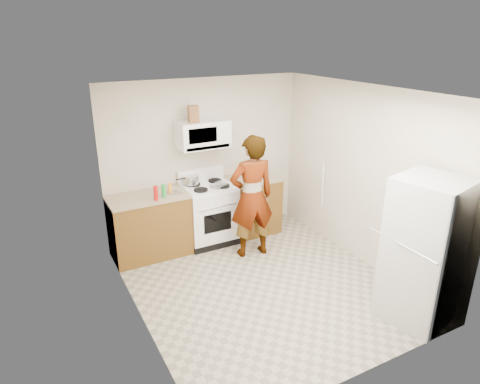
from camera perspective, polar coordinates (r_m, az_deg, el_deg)
floor at (r=5.78m, az=3.03°, el=-12.18°), size 3.60×3.60×0.00m
back_wall at (r=6.72m, az=-4.67°, el=4.33°), size 3.20×0.02×2.50m
right_wall at (r=6.15m, az=16.07°, el=2.00°), size 0.02×3.60×2.50m
cabinet_left at (r=6.41m, az=-11.92°, el=-4.54°), size 1.12×0.62×0.90m
counter_left at (r=6.23m, az=-12.24°, el=-0.65°), size 1.14×0.64×0.03m
cabinet_right at (r=7.02m, az=1.60°, el=-1.80°), size 0.80×0.62×0.90m
counter_right at (r=6.85m, az=1.64°, el=1.81°), size 0.82×0.64×0.03m
gas_range at (r=6.68m, az=-4.20°, el=-2.75°), size 0.76×0.65×1.13m
microwave at (r=6.41m, az=-4.96°, el=7.67°), size 0.76×0.38×0.40m
person at (r=6.12m, az=1.58°, el=-0.65°), size 0.71×0.51×1.82m
fridge at (r=5.19m, az=23.25°, el=-7.27°), size 0.84×0.84×1.70m
kettle at (r=6.90m, az=1.03°, el=2.85°), size 0.17×0.17×0.17m
jug at (r=6.25m, az=-6.24°, el=10.29°), size 0.16×0.16×0.24m
saucepan at (r=6.53m, az=-6.51°, el=1.62°), size 0.29×0.29×0.12m
tray at (r=6.45m, az=-2.80°, el=0.92°), size 0.29×0.24×0.05m
bottle_spray at (r=6.01m, az=-11.16°, el=-0.15°), size 0.06×0.06×0.21m
bottle_hot_sauce at (r=6.25m, az=-9.32°, el=0.52°), size 0.06×0.06×0.15m
bottle_green_cap at (r=6.10m, az=-10.15°, el=0.15°), size 0.07×0.07×0.18m
pot_lid at (r=6.27m, az=-8.69°, el=-0.04°), size 0.25×0.25×0.01m
broom at (r=6.93m, az=10.89°, el=-0.87°), size 0.21×0.20×1.25m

